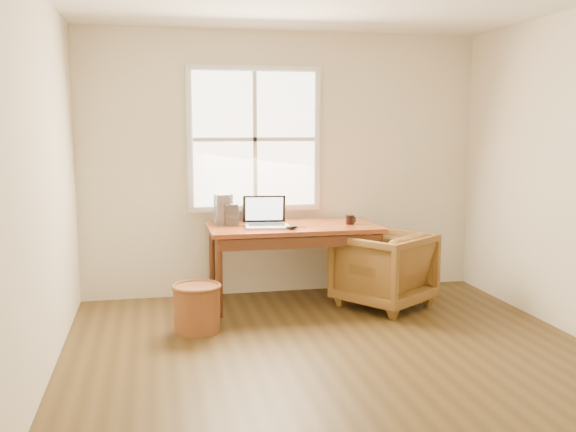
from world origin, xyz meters
name	(u,v)px	position (x,y,z in m)	size (l,w,h in m)	color
room_shell	(341,179)	(-0.02, 0.16, 1.32)	(4.04, 4.54, 2.64)	#4C381A
desk	(293,227)	(0.00, 1.80, 0.73)	(1.60, 0.80, 0.04)	brown
armchair	(383,269)	(0.80, 1.52, 0.35)	(0.75, 0.78, 0.71)	brown
wicker_stool	(197,309)	(-0.96, 1.11, 0.19)	(0.38, 0.38, 0.38)	brown
laptop	(267,213)	(-0.26, 1.71, 0.89)	(0.38, 0.40, 0.28)	silver
mouse	(291,227)	(-0.07, 1.57, 0.77)	(0.11, 0.07, 0.04)	black
coffee_mug	(350,220)	(0.54, 1.75, 0.79)	(0.08, 0.08, 0.09)	black
cd_stack_a	(224,208)	(-0.63, 2.09, 0.89)	(0.14, 0.13, 0.28)	#AEB2B9
cd_stack_b	(231,215)	(-0.58, 1.92, 0.85)	(0.13, 0.12, 0.20)	#242328
cd_stack_c	(223,210)	(-0.64, 1.94, 0.89)	(0.13, 0.11, 0.29)	#A4A3B0
cd_stack_d	(251,213)	(-0.36, 2.11, 0.84)	(0.14, 0.12, 0.18)	#ADB3B8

